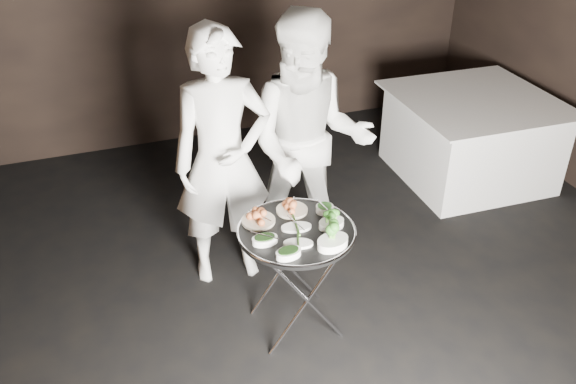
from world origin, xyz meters
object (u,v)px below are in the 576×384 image
object	(u,v)px
tray_stand	(296,275)
dining_table	(470,137)
waiter_left	(223,161)
waiter_right	(309,145)
serving_tray	(296,231)

from	to	relation	value
tray_stand	dining_table	size ratio (longest dim) A/B	0.55
waiter_left	waiter_right	distance (m)	0.62
dining_table	waiter_left	bearing A→B (deg)	-165.82
serving_tray	waiter_left	distance (m)	0.79
serving_tray	dining_table	distance (m)	2.63
waiter_left	dining_table	distance (m)	2.62
serving_tray	waiter_left	size ratio (longest dim) A/B	0.39
tray_stand	waiter_left	world-z (taller)	waiter_left
tray_stand	waiter_left	distance (m)	0.92
tray_stand	serving_tray	world-z (taller)	serving_tray
dining_table	serving_tray	bearing A→B (deg)	-148.76
waiter_right	waiter_left	bearing A→B (deg)	-161.24
serving_tray	tray_stand	bearing A→B (deg)	-86.42
tray_stand	waiter_right	distance (m)	0.95
tray_stand	waiter_left	size ratio (longest dim) A/B	0.40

